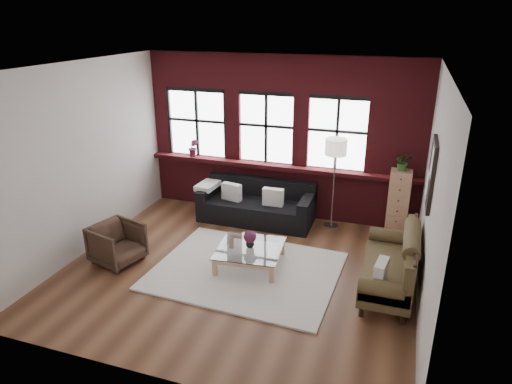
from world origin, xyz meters
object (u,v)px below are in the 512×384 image
(vase, at_px, (250,243))
(drawer_chest, at_px, (398,202))
(dark_sofa, at_px, (256,202))
(armchair, at_px, (117,244))
(floor_lamp, at_px, (334,181))
(vintage_settee, at_px, (389,261))
(coffee_table, at_px, (250,257))

(vase, distance_m, drawer_chest, 3.03)
(dark_sofa, xyz_separation_m, armchair, (-1.66, -2.29, -0.07))
(floor_lamp, bearing_deg, drawer_chest, 7.61)
(vase, bearing_deg, drawer_chest, 43.00)
(floor_lamp, bearing_deg, vase, -118.07)
(vintage_settee, height_order, coffee_table, vintage_settee)
(coffee_table, bearing_deg, dark_sofa, 105.12)
(coffee_table, distance_m, vase, 0.25)
(vintage_settee, xyz_separation_m, drawer_chest, (0.04, 2.07, 0.13))
(drawer_chest, bearing_deg, coffee_table, -137.00)
(dark_sofa, bearing_deg, vase, -74.88)
(vintage_settee, bearing_deg, armchair, -172.47)
(armchair, relative_size, drawer_chest, 0.60)
(armchair, relative_size, floor_lamp, 0.39)
(armchair, bearing_deg, drawer_chest, -43.51)
(drawer_chest, height_order, floor_lamp, floor_lamp)
(coffee_table, bearing_deg, armchair, -164.83)
(dark_sofa, bearing_deg, vintage_settee, -33.16)
(armchair, height_order, vase, armchair)
(dark_sofa, distance_m, vintage_settee, 3.14)
(dark_sofa, bearing_deg, floor_lamp, 7.35)
(vase, bearing_deg, floor_lamp, 61.93)
(dark_sofa, relative_size, vase, 15.06)
(armchair, xyz_separation_m, coffee_table, (2.13, 0.58, -0.17))
(armchair, bearing_deg, coffee_table, -59.63)
(vintage_settee, bearing_deg, floor_lamp, 121.18)
(vase, distance_m, floor_lamp, 2.22)
(vase, bearing_deg, dark_sofa, 105.12)
(vintage_settee, distance_m, floor_lamp, 2.28)
(dark_sofa, height_order, coffee_table, dark_sofa)
(vintage_settee, relative_size, vase, 12.23)
(dark_sofa, height_order, drawer_chest, drawer_chest)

